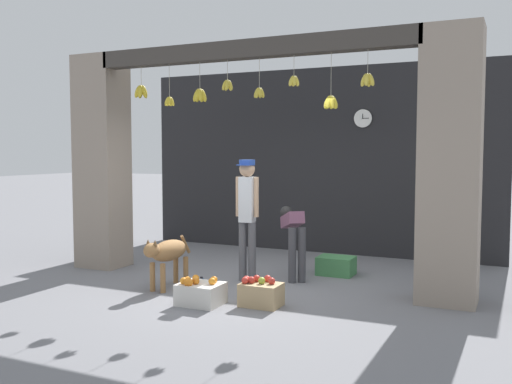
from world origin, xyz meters
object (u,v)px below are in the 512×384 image
at_px(dog, 167,253).
at_px(worker_stooping, 293,233).
at_px(water_bottle, 201,287).
at_px(wall_clock, 363,118).
at_px(shopkeeper, 247,209).
at_px(fruit_crate_oranges, 200,293).
at_px(produce_box_green, 336,266).
at_px(fruit_crate_apples, 261,293).

height_order(dog, worker_stooping, worker_stooping).
distance_m(water_bottle, wall_clock, 4.40).
xyz_separation_m(shopkeeper, fruit_crate_oranges, (0.02, -1.33, -0.88)).
height_order(produce_box_green, water_bottle, produce_box_green).
bearing_deg(shopkeeper, fruit_crate_apples, 119.66).
bearing_deg(wall_clock, water_bottle, -107.58).
xyz_separation_m(dog, shopkeeper, (0.79, 0.82, 0.54)).
relative_size(fruit_crate_oranges, water_bottle, 2.04).
height_order(fruit_crate_oranges, water_bottle, fruit_crate_oranges).
distance_m(fruit_crate_apples, produce_box_green, 2.05).
height_order(fruit_crate_apples, produce_box_green, fruit_crate_apples).
bearing_deg(produce_box_green, fruit_crate_apples, -98.75).
bearing_deg(dog, shopkeeper, 138.19).
height_order(fruit_crate_apples, wall_clock, wall_clock).
bearing_deg(wall_clock, shopkeeper, -110.45).
distance_m(fruit_crate_oranges, wall_clock, 4.63).
distance_m(fruit_crate_apples, water_bottle, 0.88).
xyz_separation_m(dog, water_bottle, (0.62, -0.17, -0.37)).
height_order(dog, fruit_crate_oranges, dog).
xyz_separation_m(worker_stooping, water_bottle, (-0.71, -1.38, -0.55)).
bearing_deg(fruit_crate_oranges, wall_clock, 76.39).
bearing_deg(fruit_crate_oranges, dog, 147.82).
bearing_deg(wall_clock, fruit_crate_oranges, -103.61).
xyz_separation_m(fruit_crate_oranges, produce_box_green, (1.00, 2.27, -0.01)).
height_order(shopkeeper, fruit_crate_oranges, shopkeeper).
bearing_deg(water_bottle, fruit_crate_apples, -6.18).
xyz_separation_m(shopkeeper, produce_box_green, (1.02, 0.94, -0.89)).
height_order(dog, shopkeeper, shopkeeper).
bearing_deg(shopkeeper, wall_clock, -113.77).
bearing_deg(dog, wall_clock, 154.78).
bearing_deg(produce_box_green, wall_clock, 91.65).
distance_m(shopkeeper, worker_stooping, 0.76).
height_order(dog, water_bottle, dog).
height_order(shopkeeper, water_bottle, shopkeeper).
height_order(fruit_crate_oranges, fruit_crate_apples, fruit_crate_apples).
relative_size(worker_stooping, fruit_crate_apples, 2.15).
distance_m(shopkeeper, fruit_crate_oranges, 1.60).
bearing_deg(wall_clock, fruit_crate_apples, -94.10).
relative_size(worker_stooping, wall_clock, 3.06).
bearing_deg(worker_stooping, water_bottle, -153.33).
relative_size(shopkeeper, water_bottle, 6.89).
relative_size(fruit_crate_oranges, wall_clock, 1.54).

